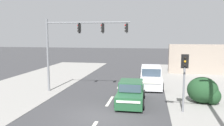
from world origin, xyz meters
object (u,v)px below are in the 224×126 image
at_px(pedestal_signal_right_kerb, 184,73).
at_px(suv_oncoming_near, 151,77).
at_px(sedan_kerbside_parked, 131,93).
at_px(traffic_signal_mast, 76,39).

bearing_deg(pedestal_signal_right_kerb, suv_oncoming_near, 106.87).
height_order(suv_oncoming_near, sedan_kerbside_parked, suv_oncoming_near).
relative_size(traffic_signal_mast, suv_oncoming_near, 1.50).
xyz_separation_m(pedestal_signal_right_kerb, sedan_kerbside_parked, (-3.31, 1.31, -1.71)).
xyz_separation_m(traffic_signal_mast, pedestal_signal_right_kerb, (8.05, -3.57, -1.94)).
bearing_deg(suv_oncoming_near, sedan_kerbside_parked, -104.58).
height_order(traffic_signal_mast, pedestal_signal_right_kerb, traffic_signal_mast).
relative_size(traffic_signal_mast, sedan_kerbside_parked, 1.61).
bearing_deg(traffic_signal_mast, pedestal_signal_right_kerb, -23.92).
xyz_separation_m(pedestal_signal_right_kerb, suv_oncoming_near, (-1.96, 6.47, -1.53)).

